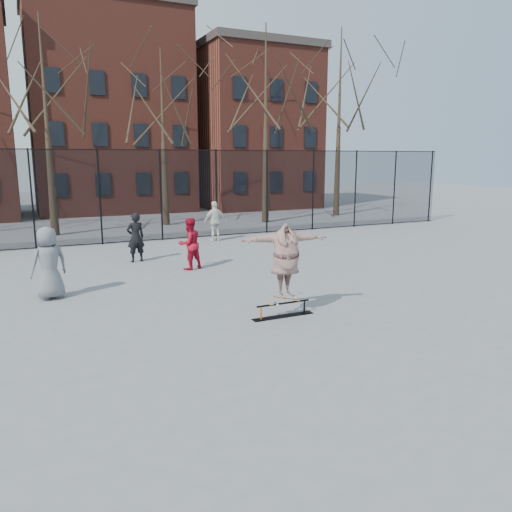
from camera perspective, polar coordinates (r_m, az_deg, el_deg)
name	(u,v)px	position (r m, az deg, el deg)	size (l,w,h in m)	color
ground	(268,338)	(10.40, 1.33, -9.30)	(100.00, 100.00, 0.00)	slate
skate_rail	(283,311)	(11.68, 3.12, -6.30)	(1.54, 0.23, 0.34)	black
skateboard	(285,300)	(11.63, 3.35, -5.08)	(0.76, 0.18, 0.09)	brown
skater	(286,263)	(11.41, 3.40, -0.85)	(2.05, 0.56, 1.67)	#4E3E9B
bystander_grey	(49,263)	(13.99, -22.59, -0.75)	(0.93, 0.61, 1.90)	slate
bystander_black	(136,237)	(18.06, -13.59, 2.08)	(0.64, 0.42, 1.75)	black
bystander_red	(189,244)	(16.51, -7.62, 1.40)	(0.83, 0.65, 1.71)	#A50E21
bystander_white	(215,221)	(22.10, -4.69, 4.00)	(1.03, 0.43, 1.76)	silver
fence	(133,195)	(22.20, -13.86, 6.79)	(34.03, 0.07, 4.00)	black
tree_row	(105,79)	(26.45, -16.84, 18.83)	(33.66, 7.46, 10.67)	black
rowhouses	(101,119)	(35.17, -17.31, 14.68)	(29.00, 7.00, 13.00)	maroon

